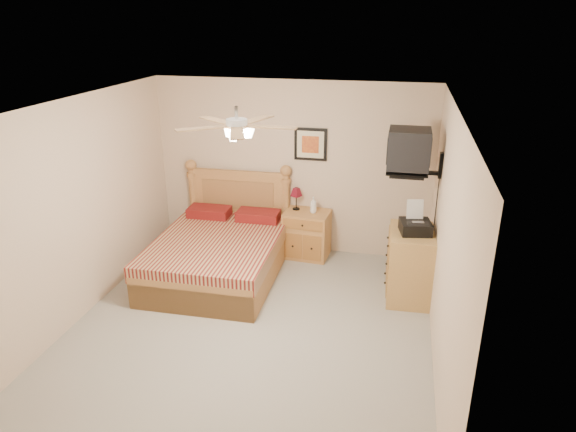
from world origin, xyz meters
name	(u,v)px	position (x,y,z in m)	size (l,w,h in m)	color
floor	(250,329)	(0.00, 0.00, 0.00)	(4.50, 4.50, 0.00)	gray
ceiling	(243,107)	(0.00, 0.00, 2.50)	(4.00, 4.50, 0.04)	white
wall_back	(292,168)	(0.00, 2.25, 1.25)	(4.00, 0.04, 2.50)	beige
wall_front	(145,360)	(0.00, -2.25, 1.25)	(4.00, 0.04, 2.50)	beige
wall_left	(76,212)	(-2.00, 0.00, 1.25)	(0.04, 4.50, 2.50)	beige
wall_right	(445,245)	(2.00, 0.00, 1.25)	(0.04, 4.50, 2.50)	beige
bed	(216,231)	(-0.77, 1.12, 0.66)	(1.56, 2.04, 1.32)	#A5743E
nightstand	(307,234)	(0.28, 2.00, 0.34)	(0.63, 0.47, 0.68)	#C0853B
table_lamp	(296,199)	(0.10, 2.08, 0.85)	(0.18, 0.18, 0.33)	maroon
lotion_bottle	(313,205)	(0.36, 2.01, 0.80)	(0.09, 0.09, 0.24)	white
framed_picture	(311,144)	(0.27, 2.23, 1.62)	(0.46, 0.04, 0.46)	black
dresser	(410,265)	(1.73, 1.13, 0.44)	(0.52, 0.75, 0.89)	#A58148
fax_machine	(416,218)	(1.75, 1.11, 1.08)	(0.35, 0.38, 0.38)	black
magazine_lower	(410,222)	(1.70, 1.40, 0.90)	(0.18, 0.24, 0.02)	beige
magazine_upper	(410,220)	(1.69, 1.43, 0.92)	(0.20, 0.27, 0.02)	tan
wall_tv	(422,153)	(1.75, 1.34, 1.81)	(0.56, 0.46, 0.58)	black
ceiling_fan	(237,126)	(0.00, -0.20, 2.36)	(1.14, 1.14, 0.28)	silver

